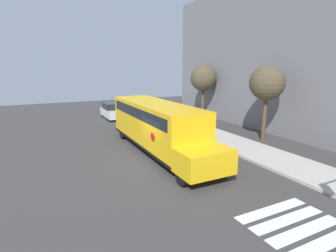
% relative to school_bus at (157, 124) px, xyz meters
% --- Properties ---
extents(ground_plane, '(60.00, 60.00, 0.00)m').
position_rel_school_bus_xyz_m(ground_plane, '(1.82, -1.14, -1.76)').
color(ground_plane, '#3A3838').
extents(sidewalk_strip, '(44.00, 3.00, 0.15)m').
position_rel_school_bus_xyz_m(sidewalk_strip, '(1.82, 5.36, -1.69)').
color(sidewalk_strip, '#B2ADA3').
rests_on(sidewalk_strip, ground).
extents(building_backdrop, '(32.00, 4.00, 12.34)m').
position_rel_school_bus_xyz_m(building_backdrop, '(1.82, 11.86, 4.41)').
color(building_backdrop, slate).
rests_on(building_backdrop, ground).
extents(crosswalk_stripes, '(4.70, 3.20, 0.01)m').
position_rel_school_bus_xyz_m(crosswalk_stripes, '(10.54, 0.86, -1.76)').
color(crosswalk_stripes, white).
rests_on(crosswalk_stripes, ground).
extents(school_bus, '(11.09, 2.57, 3.05)m').
position_rel_school_bus_xyz_m(school_bus, '(0.00, 0.00, 0.00)').
color(school_bus, yellow).
rests_on(school_bus, ground).
extents(parked_car, '(4.10, 1.87, 1.60)m').
position_rel_school_bus_xyz_m(parked_car, '(-12.16, 0.44, -0.98)').
color(parked_car, silver).
rests_on(parked_car, ground).
extents(tree_near_sidewalk, '(2.59, 2.59, 5.47)m').
position_rel_school_bus_xyz_m(tree_near_sidewalk, '(-7.63, 8.57, 2.36)').
color(tree_near_sidewalk, brown).
rests_on(tree_near_sidewalk, ground).
extents(tree_far_sidewalk, '(2.44, 2.44, 5.38)m').
position_rel_school_bus_xyz_m(tree_far_sidewalk, '(1.21, 7.92, 2.36)').
color(tree_far_sidewalk, brown).
rests_on(tree_far_sidewalk, ground).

